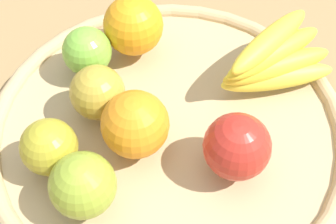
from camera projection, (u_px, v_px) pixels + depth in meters
The scene contains 10 objects.
ground_plane at pixel (168, 138), 0.65m from camera, with size 2.40×2.40×0.00m, color #977649.
basket at pixel (168, 130), 0.63m from camera, with size 0.46×0.46×0.04m.
apple_2 at pixel (96, 95), 0.60m from camera, with size 0.07×0.07×0.07m, color #B29531.
apple_3 at pixel (237, 147), 0.55m from camera, with size 0.08×0.08×0.08m, color red.
apple_4 at pixel (83, 185), 0.52m from camera, with size 0.07×0.07×0.07m, color #8DA32F.
apple_1 at pixel (87, 51), 0.65m from camera, with size 0.07×0.07×0.07m, color #75B338.
orange_0 at pixel (135, 124), 0.56m from camera, with size 0.08×0.08×0.08m, color orange.
banana_bunch at pixel (274, 60), 0.63m from camera, with size 0.15×0.15×0.07m.
orange_1 at pixel (133, 25), 0.66m from camera, with size 0.08×0.08×0.08m, color orange.
apple_0 at pixel (49, 147), 0.55m from camera, with size 0.07×0.07×0.07m, color #A89C27.
Camera 1 is at (0.08, -0.36, 0.53)m, focal length 52.44 mm.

